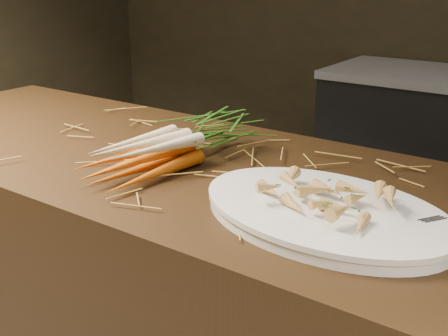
# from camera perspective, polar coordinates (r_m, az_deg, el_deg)

# --- Properties ---
(straw_bedding) EXTENTS (1.40, 0.60, 0.02)m
(straw_bedding) POSITION_cam_1_polar(r_m,az_deg,el_deg) (1.23, 1.81, -0.32)
(straw_bedding) COLOR #AC8637
(straw_bedding) RESTS_ON main_counter
(root_veg_bunch) EXTENTS (0.21, 0.53, 0.10)m
(root_veg_bunch) POSITION_cam_1_polar(r_m,az_deg,el_deg) (1.31, -3.51, 2.72)
(root_veg_bunch) COLOR orange
(root_veg_bunch) RESTS_ON main_counter
(serving_platter) EXTENTS (0.51, 0.37, 0.03)m
(serving_platter) POSITION_cam_1_polar(r_m,az_deg,el_deg) (1.03, 10.09, -4.63)
(serving_platter) COLOR white
(serving_platter) RESTS_ON main_counter
(roasted_veg_heap) EXTENTS (0.25, 0.19, 0.05)m
(roasted_veg_heap) POSITION_cam_1_polar(r_m,az_deg,el_deg) (1.01, 10.22, -2.62)
(roasted_veg_heap) COLOR #A67D3E
(roasted_veg_heap) RESTS_ON serving_platter
(serving_fork) EXTENTS (0.11, 0.16, 0.00)m
(serving_fork) POSITION_cam_1_polar(r_m,az_deg,el_deg) (0.94, 18.25, -6.91)
(serving_fork) COLOR silver
(serving_fork) RESTS_ON serving_platter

